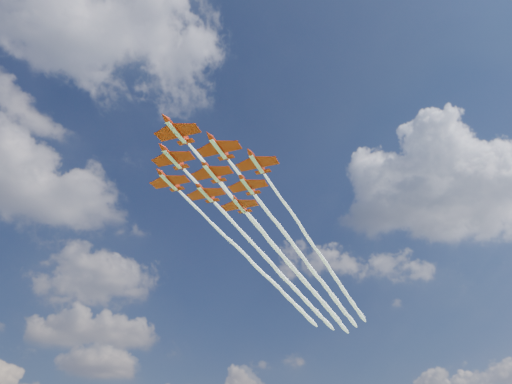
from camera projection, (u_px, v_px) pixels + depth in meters
jet_lead at (271, 242)px, 169.05m from camera, size 104.93×97.13×3.10m
jet_row2_port at (297, 250)px, 174.82m from camera, size 104.93×97.13×3.10m
jet_row2_starb at (263, 255)px, 178.71m from camera, size 104.93×97.13×3.10m
jet_row3_port at (321, 257)px, 180.59m from camera, size 104.93×97.13×3.10m
jet_row3_centre at (288, 262)px, 184.48m from camera, size 104.93×97.13×3.10m
jet_row3_starb at (256, 266)px, 188.37m from camera, size 104.93×97.13×3.10m
jet_row4_port at (311, 268)px, 190.25m from camera, size 104.93×97.13×3.10m
jet_row4_starb at (280, 273)px, 194.14m from camera, size 104.93×97.13×3.10m
jet_tail at (302, 279)px, 199.91m from camera, size 104.93×97.13×3.10m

